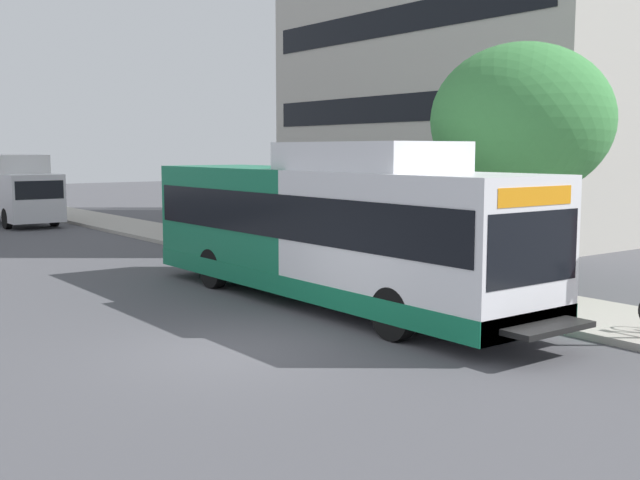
{
  "coord_description": "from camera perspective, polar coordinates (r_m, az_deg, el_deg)",
  "views": [
    {
      "loc": [
        -6.77,
        -11.36,
        3.49
      ],
      "look_at": [
        2.89,
        1.57,
        1.6
      ],
      "focal_mm": 43.41,
      "sensor_mm": 36.0,
      "label": 1
    }
  ],
  "objects": [
    {
      "name": "box_truck_background",
      "position": [
        39.13,
        -21.52,
        3.66
      ],
      "size": [
        2.32,
        7.01,
        3.25
      ],
      "color": "silver",
      "rests_on": "ground"
    },
    {
      "name": "street_tree_near_stop",
      "position": [
        19.06,
        14.63,
        8.49
      ],
      "size": [
        4.28,
        4.28,
        5.85
      ],
      "color": "#4C3823",
      "rests_on": "sidewalk_curb"
    },
    {
      "name": "ground_plane",
      "position": [
        20.8,
        -17.25,
        -3.28
      ],
      "size": [
        120.0,
        120.0,
        0.0
      ],
      "primitive_type": "plane",
      "color": "#4C4C51"
    },
    {
      "name": "transit_bus",
      "position": [
        17.5,
        0.53,
        0.82
      ],
      "size": [
        2.58,
        12.25,
        3.65
      ],
      "color": "white",
      "rests_on": "ground"
    },
    {
      "name": "sidewalk_curb",
      "position": [
        22.41,
        1.65,
        -2.1
      ],
      "size": [
        3.0,
        56.0,
        0.14
      ],
      "primitive_type": "cube",
      "color": "#A8A399",
      "rests_on": "ground"
    },
    {
      "name": "lattice_comm_tower",
      "position": [
        46.42,
        0.95,
        13.41
      ],
      "size": [
        1.1,
        1.1,
        27.01
      ],
      "color": "#B7B7BC",
      "rests_on": "ground"
    }
  ]
}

